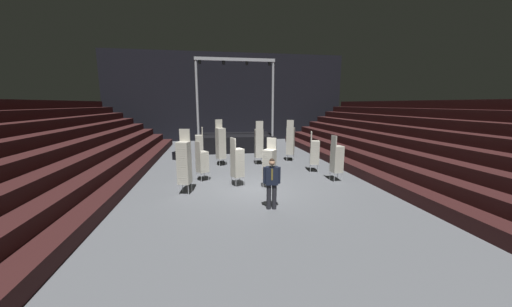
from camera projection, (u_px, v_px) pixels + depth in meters
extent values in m
cube|color=#515459|center=(255.00, 188.00, 11.19)|extent=(22.00, 30.00, 0.10)
cube|color=black|center=(229.00, 97.00, 24.99)|extent=(22.00, 0.30, 8.00)
cube|color=black|center=(124.00, 181.00, 11.22)|extent=(0.75, 24.00, 0.45)
cube|color=black|center=(104.00, 171.00, 11.02)|extent=(0.75, 24.00, 0.45)
cube|color=black|center=(83.00, 161.00, 10.81)|extent=(0.75, 24.00, 0.45)
cube|color=black|center=(61.00, 151.00, 10.61)|extent=(0.75, 24.00, 0.45)
cube|color=black|center=(38.00, 140.00, 10.40)|extent=(0.75, 24.00, 0.45)
cube|color=black|center=(14.00, 129.00, 10.19)|extent=(0.75, 24.00, 0.45)
cube|color=black|center=(361.00, 170.00, 12.99)|extent=(0.75, 24.00, 0.45)
cube|color=black|center=(376.00, 161.00, 13.03)|extent=(0.75, 24.00, 0.45)
cube|color=black|center=(390.00, 151.00, 13.07)|extent=(0.75, 24.00, 0.45)
cube|color=black|center=(405.00, 142.00, 13.12)|extent=(0.75, 24.00, 0.45)
cube|color=black|center=(420.00, 132.00, 13.16)|extent=(0.75, 24.00, 0.45)
cube|color=black|center=(434.00, 123.00, 13.20)|extent=(0.75, 24.00, 0.45)
cube|color=black|center=(448.00, 114.00, 13.24)|extent=(0.75, 24.00, 0.45)
cube|color=black|center=(463.00, 104.00, 13.28)|extent=(0.75, 24.00, 0.45)
cube|color=black|center=(235.00, 142.00, 20.16)|extent=(5.63, 3.53, 1.14)
cylinder|color=#9EA0A8|center=(197.00, 99.00, 17.70)|extent=(0.16, 0.16, 5.14)
cylinder|color=#9EA0A8|center=(273.00, 99.00, 18.54)|extent=(0.16, 0.16, 5.14)
cube|color=#9EA0A8|center=(235.00, 59.00, 17.65)|extent=(5.33, 0.20, 0.20)
cylinder|color=black|center=(200.00, 62.00, 17.31)|extent=(0.18, 0.18, 0.22)
cylinder|color=black|center=(224.00, 63.00, 17.56)|extent=(0.18, 0.18, 0.22)
cylinder|color=black|center=(247.00, 63.00, 17.82)|extent=(0.18, 0.18, 0.22)
cylinder|color=black|center=(270.00, 64.00, 18.07)|extent=(0.18, 0.18, 0.22)
cylinder|color=black|center=(274.00, 197.00, 8.77)|extent=(0.15, 0.15, 0.83)
cylinder|color=black|center=(269.00, 197.00, 8.76)|extent=(0.15, 0.15, 0.83)
cube|color=silver|center=(272.00, 176.00, 8.58)|extent=(0.19, 0.13, 0.59)
cube|color=black|center=(272.00, 176.00, 8.64)|extent=(0.43, 0.29, 0.59)
cube|color=brown|center=(272.00, 174.00, 8.51)|extent=(0.06, 0.02, 0.38)
cylinder|color=black|center=(279.00, 175.00, 8.64)|extent=(0.11, 0.11, 0.54)
cylinder|color=black|center=(265.00, 175.00, 8.63)|extent=(0.11, 0.11, 0.54)
sphere|color=tan|center=(272.00, 163.00, 8.56)|extent=(0.19, 0.19, 0.19)
sphere|color=black|center=(272.00, 161.00, 8.55)|extent=(0.16, 0.16, 0.16)
cylinder|color=#B2B5BA|center=(204.00, 175.00, 12.31)|extent=(0.02, 0.02, 0.40)
cylinder|color=#B2B5BA|center=(209.00, 176.00, 12.03)|extent=(0.02, 0.02, 0.40)
cylinder|color=#B2B5BA|center=(197.00, 176.00, 12.06)|extent=(0.02, 0.02, 0.40)
cylinder|color=#B2B5BA|center=(201.00, 178.00, 11.78)|extent=(0.02, 0.02, 0.40)
cube|color=#B7B2A3|center=(203.00, 171.00, 12.00)|extent=(0.61, 0.61, 0.08)
cube|color=#B7B2A3|center=(203.00, 169.00, 11.99)|extent=(0.61, 0.61, 0.08)
cube|color=#B7B2A3|center=(202.00, 167.00, 11.97)|extent=(0.61, 0.61, 0.08)
cube|color=#B7B2A3|center=(202.00, 165.00, 11.96)|extent=(0.61, 0.61, 0.08)
cube|color=#B7B2A3|center=(202.00, 164.00, 11.94)|extent=(0.61, 0.61, 0.08)
cube|color=#B7B2A3|center=(202.00, 162.00, 11.93)|extent=(0.61, 0.61, 0.08)
cube|color=#B7B2A3|center=(202.00, 160.00, 11.91)|extent=(0.61, 0.61, 0.08)
cube|color=#B7B2A3|center=(202.00, 158.00, 11.90)|extent=(0.61, 0.61, 0.08)
cube|color=#B7B2A3|center=(202.00, 156.00, 11.88)|extent=(0.61, 0.61, 0.08)
cube|color=#B7B2A3|center=(202.00, 154.00, 11.86)|extent=(0.61, 0.61, 0.08)
cube|color=#B7B2A3|center=(202.00, 152.00, 11.85)|extent=(0.61, 0.61, 0.08)
cube|color=#B7B2A3|center=(198.00, 147.00, 11.67)|extent=(0.26, 0.37, 0.46)
cylinder|color=#B2B5BA|center=(288.00, 157.00, 16.50)|extent=(0.02, 0.02, 0.40)
cylinder|color=#B2B5BA|center=(294.00, 157.00, 16.39)|extent=(0.02, 0.02, 0.40)
cylinder|color=#B2B5BA|center=(286.00, 158.00, 16.15)|extent=(0.02, 0.02, 0.40)
cylinder|color=#B2B5BA|center=(293.00, 158.00, 16.04)|extent=(0.02, 0.02, 0.40)
cube|color=#B7B2A3|center=(290.00, 154.00, 16.23)|extent=(0.59, 0.59, 0.08)
cube|color=#B7B2A3|center=(290.00, 152.00, 16.21)|extent=(0.59, 0.59, 0.08)
cube|color=#B7B2A3|center=(290.00, 151.00, 16.19)|extent=(0.59, 0.59, 0.08)
cube|color=#B7B2A3|center=(290.00, 149.00, 16.18)|extent=(0.59, 0.59, 0.08)
cube|color=#B7B2A3|center=(290.00, 148.00, 16.16)|extent=(0.59, 0.59, 0.08)
cube|color=#B7B2A3|center=(290.00, 147.00, 16.15)|extent=(0.59, 0.59, 0.08)
cube|color=#B7B2A3|center=(290.00, 145.00, 16.13)|extent=(0.59, 0.59, 0.08)
cube|color=#B7B2A3|center=(290.00, 144.00, 16.12)|extent=(0.59, 0.59, 0.08)
cube|color=#B7B2A3|center=(290.00, 142.00, 16.10)|extent=(0.59, 0.59, 0.08)
cube|color=#B7B2A3|center=(290.00, 141.00, 16.09)|extent=(0.59, 0.59, 0.08)
cube|color=#B7B2A3|center=(290.00, 140.00, 16.07)|extent=(0.59, 0.59, 0.08)
cube|color=#B7B2A3|center=(291.00, 138.00, 16.05)|extent=(0.59, 0.59, 0.08)
cube|color=#B7B2A3|center=(291.00, 137.00, 16.04)|extent=(0.59, 0.59, 0.08)
cube|color=#B7B2A3|center=(291.00, 135.00, 16.02)|extent=(0.59, 0.59, 0.08)
cube|color=#B7B2A3|center=(291.00, 134.00, 16.01)|extent=(0.59, 0.59, 0.08)
cube|color=#B7B2A3|center=(291.00, 133.00, 15.99)|extent=(0.59, 0.59, 0.08)
cube|color=#B7B2A3|center=(291.00, 131.00, 15.98)|extent=(0.59, 0.59, 0.08)
cube|color=#B7B2A3|center=(291.00, 130.00, 15.96)|extent=(0.59, 0.59, 0.08)
cube|color=#B7B2A3|center=(291.00, 128.00, 15.95)|extent=(0.59, 0.59, 0.08)
cube|color=#B7B2A3|center=(290.00, 124.00, 15.71)|extent=(0.38, 0.23, 0.46)
cylinder|color=#B2B5BA|center=(188.00, 190.00, 10.12)|extent=(0.02, 0.02, 0.40)
cylinder|color=#B2B5BA|center=(179.00, 190.00, 10.16)|extent=(0.02, 0.02, 0.40)
cylinder|color=#B2B5BA|center=(192.00, 187.00, 10.49)|extent=(0.02, 0.02, 0.40)
cylinder|color=#B2B5BA|center=(182.00, 187.00, 10.53)|extent=(0.02, 0.02, 0.40)
cube|color=#B7B2A3|center=(185.00, 182.00, 10.28)|extent=(0.54, 0.54, 0.08)
cube|color=#B7B2A3|center=(185.00, 180.00, 10.26)|extent=(0.54, 0.54, 0.08)
cube|color=#B7B2A3|center=(185.00, 178.00, 10.25)|extent=(0.54, 0.54, 0.08)
cube|color=#B7B2A3|center=(185.00, 176.00, 10.23)|extent=(0.54, 0.54, 0.08)
cube|color=#B7B2A3|center=(185.00, 174.00, 10.22)|extent=(0.54, 0.54, 0.08)
cube|color=#B7B2A3|center=(185.00, 172.00, 10.20)|extent=(0.54, 0.54, 0.08)
cube|color=#B7B2A3|center=(184.00, 169.00, 10.19)|extent=(0.54, 0.54, 0.08)
cube|color=#B7B2A3|center=(184.00, 167.00, 10.17)|extent=(0.54, 0.54, 0.08)
cube|color=#B7B2A3|center=(184.00, 165.00, 10.16)|extent=(0.54, 0.54, 0.08)
cube|color=#B7B2A3|center=(184.00, 163.00, 10.14)|extent=(0.54, 0.54, 0.08)
cube|color=#B7B2A3|center=(184.00, 161.00, 10.12)|extent=(0.54, 0.54, 0.08)
cube|color=#B7B2A3|center=(184.00, 158.00, 10.11)|extent=(0.54, 0.54, 0.08)
cube|color=#B7B2A3|center=(184.00, 156.00, 10.09)|extent=(0.54, 0.54, 0.08)
cube|color=#B7B2A3|center=(184.00, 154.00, 10.08)|extent=(0.54, 0.54, 0.08)
cube|color=#B7B2A3|center=(184.00, 152.00, 10.06)|extent=(0.54, 0.54, 0.08)
cube|color=#B7B2A3|center=(183.00, 150.00, 10.05)|extent=(0.54, 0.54, 0.08)
cube|color=#B7B2A3|center=(183.00, 147.00, 10.03)|extent=(0.54, 0.54, 0.08)
cube|color=#B7B2A3|center=(183.00, 145.00, 10.02)|extent=(0.54, 0.54, 0.08)
cube|color=#B7B2A3|center=(183.00, 143.00, 10.00)|extent=(0.54, 0.54, 0.08)
cube|color=#B7B2A3|center=(185.00, 135.00, 10.14)|extent=(0.40, 0.16, 0.46)
cylinder|color=#B2B5BA|center=(255.00, 160.00, 15.48)|extent=(0.02, 0.02, 0.40)
cylinder|color=#B2B5BA|center=(261.00, 160.00, 15.54)|extent=(0.02, 0.02, 0.40)
cylinder|color=#B2B5BA|center=(256.00, 162.00, 15.11)|extent=(0.02, 0.02, 0.40)
cylinder|color=#B2B5BA|center=(263.00, 161.00, 15.18)|extent=(0.02, 0.02, 0.40)
cube|color=#B7B2A3|center=(259.00, 157.00, 15.28)|extent=(0.44, 0.44, 0.08)
cube|color=#B7B2A3|center=(259.00, 155.00, 15.27)|extent=(0.44, 0.44, 0.08)
cube|color=#B7B2A3|center=(259.00, 154.00, 15.25)|extent=(0.44, 0.44, 0.08)
cube|color=#B7B2A3|center=(259.00, 152.00, 15.24)|extent=(0.44, 0.44, 0.08)
cube|color=#B7B2A3|center=(259.00, 151.00, 15.22)|extent=(0.44, 0.44, 0.08)
cube|color=#B7B2A3|center=(259.00, 149.00, 15.21)|extent=(0.44, 0.44, 0.08)
cube|color=#B7B2A3|center=(259.00, 148.00, 15.19)|extent=(0.44, 0.44, 0.08)
cube|color=#B7B2A3|center=(259.00, 146.00, 15.18)|extent=(0.44, 0.44, 0.08)
cube|color=#B7B2A3|center=(259.00, 145.00, 15.16)|extent=(0.44, 0.44, 0.08)
cube|color=#B7B2A3|center=(259.00, 143.00, 15.15)|extent=(0.44, 0.44, 0.08)
cube|color=#B7B2A3|center=(259.00, 142.00, 15.13)|extent=(0.44, 0.44, 0.08)
cube|color=#B7B2A3|center=(259.00, 140.00, 15.11)|extent=(0.44, 0.44, 0.08)
cube|color=#B7B2A3|center=(259.00, 139.00, 15.10)|extent=(0.44, 0.44, 0.08)
cube|color=#B7B2A3|center=(259.00, 137.00, 15.08)|extent=(0.44, 0.44, 0.08)
cube|color=#B7B2A3|center=(259.00, 136.00, 15.07)|extent=(0.44, 0.44, 0.08)
cube|color=#B7B2A3|center=(259.00, 134.00, 15.05)|extent=(0.44, 0.44, 0.08)
cube|color=#B7B2A3|center=(259.00, 133.00, 15.04)|extent=(0.44, 0.44, 0.08)
cube|color=#B7B2A3|center=(259.00, 131.00, 15.02)|extent=(0.44, 0.44, 0.08)
cube|color=#B7B2A3|center=(259.00, 130.00, 15.01)|extent=(0.44, 0.44, 0.08)
cube|color=#B7B2A3|center=(259.00, 125.00, 14.77)|extent=(0.40, 0.05, 0.46)
cylinder|color=#B2B5BA|center=(272.00, 185.00, 10.80)|extent=(0.02, 0.02, 0.40)
cylinder|color=#B2B5BA|center=(263.00, 183.00, 10.98)|extent=(0.02, 0.02, 0.40)
cylinder|color=#B2B5BA|center=(275.00, 182.00, 11.13)|extent=(0.02, 0.02, 0.40)
cylinder|color=#B2B5BA|center=(267.00, 181.00, 11.31)|extent=(0.02, 0.02, 0.40)
cube|color=#B7B2A3|center=(269.00, 177.00, 11.01)|extent=(0.62, 0.62, 0.08)
cube|color=#B7B2A3|center=(269.00, 175.00, 10.99)|extent=(0.62, 0.62, 0.08)
cube|color=#B7B2A3|center=(269.00, 173.00, 10.98)|extent=(0.62, 0.62, 0.08)
cube|color=#B7B2A3|center=(269.00, 171.00, 10.96)|extent=(0.62, 0.62, 0.08)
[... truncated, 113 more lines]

